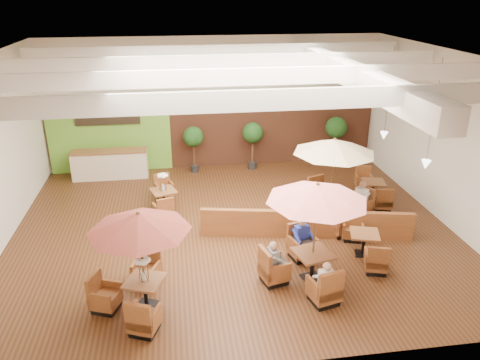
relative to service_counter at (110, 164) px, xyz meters
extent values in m
plane|color=#381E0F|center=(4.40, -5.10, -0.58)|extent=(14.00, 14.00, 0.00)
cube|color=silver|center=(4.40, 0.90, 2.17)|extent=(14.00, 0.04, 5.50)
cube|color=silver|center=(4.40, -11.10, 2.17)|extent=(14.00, 0.04, 5.50)
cube|color=silver|center=(11.40, -5.10, 2.17)|extent=(0.04, 12.00, 5.50)
cube|color=white|center=(4.40, -5.10, 4.92)|extent=(14.00, 12.00, 0.04)
cube|color=brown|center=(4.40, 0.84, 1.02)|extent=(13.90, 0.10, 3.20)
cube|color=#1E3819|center=(4.40, 0.83, 2.47)|extent=(13.90, 0.12, 0.35)
cube|color=#68AB31|center=(0.00, 0.78, 1.02)|extent=(5.00, 0.08, 3.20)
cube|color=black|center=(0.00, 0.70, 1.82)|extent=(2.60, 0.08, 0.70)
cube|color=white|center=(7.90, -5.10, 4.37)|extent=(0.60, 11.00, 0.60)
cube|color=white|center=(4.40, -9.10, 4.57)|extent=(13.60, 0.12, 0.45)
cube|color=white|center=(4.40, -6.40, 4.57)|extent=(13.60, 0.12, 0.45)
cube|color=white|center=(4.40, -3.80, 4.57)|extent=(13.60, 0.12, 0.45)
cube|color=white|center=(4.40, -1.10, 4.57)|extent=(13.60, 0.12, 0.45)
cylinder|color=black|center=(10.20, -6.10, 3.32)|extent=(0.01, 0.01, 3.20)
cone|color=white|center=(10.20, -6.10, 1.72)|extent=(0.28, 0.28, 0.28)
cylinder|color=black|center=(10.20, -3.10, 3.32)|extent=(0.01, 0.01, 3.20)
cone|color=white|center=(10.20, -3.10, 1.72)|extent=(0.28, 0.28, 0.28)
sphere|color=#FFEAC6|center=(-1.60, 0.60, 2.47)|extent=(0.14, 0.14, 0.14)
sphere|color=#FFEAC6|center=(0.40, 0.60, 2.47)|extent=(0.14, 0.14, 0.14)
sphere|color=#FFEAC6|center=(2.40, 0.60, 2.47)|extent=(0.14, 0.14, 0.14)
sphere|color=#FFEAC6|center=(4.40, 0.60, 2.47)|extent=(0.14, 0.14, 0.14)
sphere|color=#FFEAC6|center=(6.40, 0.60, 2.47)|extent=(0.14, 0.14, 0.14)
sphere|color=#FFEAC6|center=(8.40, 0.60, 2.47)|extent=(0.14, 0.14, 0.14)
sphere|color=#FFEAC6|center=(10.40, 0.60, 2.47)|extent=(0.14, 0.14, 0.14)
cube|color=beige|center=(0.00, 0.00, -0.03)|extent=(3.00, 0.70, 1.10)
cube|color=brown|center=(0.00, 0.00, 0.57)|extent=(3.00, 0.75, 0.06)
cube|color=brown|center=(6.58, -5.98, -0.13)|extent=(6.52, 1.46, 0.92)
cube|color=brown|center=(1.76, -8.72, 0.14)|extent=(1.12, 1.12, 0.06)
cylinder|color=black|center=(1.76, -8.72, -0.21)|extent=(0.10, 0.10, 0.67)
cube|color=black|center=(1.76, -8.72, -0.56)|extent=(0.59, 0.59, 0.04)
cube|color=brown|center=(1.76, -9.68, -0.28)|extent=(0.81, 0.81, 0.32)
cube|color=brown|center=(1.86, -9.93, 0.02)|extent=(0.62, 0.33, 0.71)
cube|color=brown|center=(1.49, -9.57, -0.08)|extent=(0.28, 0.55, 0.28)
cube|color=brown|center=(2.03, -9.79, -0.08)|extent=(0.28, 0.55, 0.28)
cube|color=black|center=(1.76, -9.68, -0.51)|extent=(0.72, 0.72, 0.14)
cube|color=brown|center=(1.76, -7.76, -0.28)|extent=(0.81, 0.81, 0.32)
cube|color=brown|center=(1.66, -7.52, 0.02)|extent=(0.62, 0.33, 0.71)
cube|color=brown|center=(2.03, -7.87, -0.08)|extent=(0.28, 0.55, 0.28)
cube|color=brown|center=(1.49, -7.66, -0.08)|extent=(0.28, 0.55, 0.28)
cube|color=black|center=(1.76, -7.76, -0.51)|extent=(0.72, 0.72, 0.14)
cube|color=brown|center=(0.80, -8.72, -0.28)|extent=(0.81, 0.81, 0.32)
cube|color=brown|center=(1.05, -8.63, 0.02)|extent=(0.33, 0.62, 0.71)
cube|color=brown|center=(0.91, -8.45, -0.08)|extent=(0.55, 0.28, 0.28)
cube|color=brown|center=(0.69, -8.99, -0.08)|extent=(0.55, 0.28, 0.28)
cube|color=black|center=(0.80, -8.72, -0.51)|extent=(0.72, 0.72, 0.14)
cylinder|color=brown|center=(1.76, -8.72, 0.68)|extent=(0.06, 0.06, 2.52)
cone|color=maroon|center=(1.76, -8.72, 1.76)|extent=(2.42, 2.42, 0.45)
sphere|color=brown|center=(1.76, -8.72, 1.99)|extent=(0.10, 0.10, 0.10)
cylinder|color=silver|center=(1.76, -8.72, 0.28)|extent=(0.10, 0.10, 0.22)
cube|color=brown|center=(6.14, -8.18, 0.20)|extent=(1.13, 1.13, 0.07)
cylinder|color=black|center=(6.14, -8.18, -0.18)|extent=(0.11, 0.11, 0.72)
cube|color=black|center=(6.14, -8.18, -0.56)|extent=(0.60, 0.60, 0.04)
cube|color=brown|center=(6.14, -9.22, -0.25)|extent=(0.82, 0.82, 0.35)
cube|color=brown|center=(6.07, -9.50, 0.07)|extent=(0.68, 0.27, 0.77)
cube|color=brown|center=(5.83, -9.30, -0.04)|extent=(0.23, 0.60, 0.31)
cube|color=brown|center=(6.44, -9.14, -0.04)|extent=(0.23, 0.60, 0.31)
cube|color=black|center=(6.14, -9.22, -0.51)|extent=(0.73, 0.73, 0.15)
cube|color=brown|center=(6.14, -7.14, -0.25)|extent=(0.82, 0.82, 0.35)
cube|color=brown|center=(6.21, -6.87, 0.07)|extent=(0.68, 0.27, 0.77)
cube|color=brown|center=(6.44, -7.07, -0.04)|extent=(0.23, 0.60, 0.31)
cube|color=brown|center=(5.83, -7.22, -0.04)|extent=(0.23, 0.60, 0.31)
cube|color=black|center=(6.14, -7.14, -0.51)|extent=(0.73, 0.73, 0.15)
cube|color=brown|center=(5.10, -8.18, -0.25)|extent=(0.82, 0.82, 0.35)
cube|color=brown|center=(5.37, -8.25, 0.07)|extent=(0.27, 0.68, 0.77)
cube|color=brown|center=(5.02, -7.87, -0.04)|extent=(0.60, 0.23, 0.31)
cube|color=brown|center=(5.17, -8.49, -0.04)|extent=(0.60, 0.23, 0.31)
cube|color=black|center=(5.10, -8.18, -0.51)|extent=(0.73, 0.73, 0.15)
cylinder|color=brown|center=(6.14, -8.18, 0.78)|extent=(0.06, 0.06, 2.73)
cone|color=#DD6D6A|center=(6.14, -8.18, 1.97)|extent=(2.63, 2.63, 0.45)
sphere|color=brown|center=(6.14, -8.18, 2.20)|extent=(0.10, 0.10, 0.10)
cube|color=brown|center=(7.71, -4.87, 0.22)|extent=(1.23, 1.23, 0.07)
cylinder|color=black|center=(7.71, -4.87, -0.17)|extent=(0.11, 0.11, 0.73)
cube|color=black|center=(7.71, -4.87, -0.56)|extent=(0.65, 0.65, 0.04)
cube|color=brown|center=(7.71, -5.93, -0.25)|extent=(0.90, 0.90, 0.36)
cube|color=brown|center=(7.60, -6.19, 0.08)|extent=(0.68, 0.36, 0.78)
cube|color=brown|center=(7.41, -6.05, -0.03)|extent=(0.31, 0.60, 0.31)
cube|color=brown|center=(8.01, -5.80, -0.03)|extent=(0.31, 0.60, 0.31)
cube|color=black|center=(7.71, -5.93, -0.51)|extent=(0.80, 0.80, 0.16)
cube|color=brown|center=(7.71, -3.81, -0.25)|extent=(0.90, 0.90, 0.36)
cube|color=brown|center=(7.82, -3.54, 0.08)|extent=(0.68, 0.36, 0.78)
cube|color=brown|center=(8.01, -3.69, -0.03)|extent=(0.31, 0.60, 0.31)
cube|color=brown|center=(7.41, -3.93, -0.03)|extent=(0.31, 0.60, 0.31)
cube|color=black|center=(7.71, -3.81, -0.51)|extent=(0.80, 0.80, 0.16)
cube|color=brown|center=(6.65, -4.87, -0.25)|extent=(0.90, 0.90, 0.36)
cube|color=brown|center=(6.92, -4.98, 0.08)|extent=(0.36, 0.68, 0.78)
cube|color=brown|center=(6.53, -4.57, -0.03)|extent=(0.60, 0.31, 0.31)
cube|color=brown|center=(6.77, -5.17, -0.03)|extent=(0.60, 0.31, 0.31)
cube|color=black|center=(6.65, -4.87, -0.51)|extent=(0.80, 0.80, 0.16)
cube|color=brown|center=(8.77, -4.87, -0.25)|extent=(0.90, 0.90, 0.36)
cube|color=brown|center=(8.50, -4.76, 0.08)|extent=(0.36, 0.68, 0.78)
cube|color=brown|center=(8.89, -5.17, -0.03)|extent=(0.60, 0.31, 0.31)
cube|color=brown|center=(8.65, -4.57, -0.03)|extent=(0.60, 0.31, 0.31)
cube|color=black|center=(8.77, -4.87, -0.51)|extent=(0.80, 0.80, 0.16)
cylinder|color=brown|center=(7.71, -4.87, 0.81)|extent=(0.06, 0.06, 2.78)
cone|color=#CCBD8E|center=(7.71, -4.87, 2.02)|extent=(2.67, 2.67, 0.45)
sphere|color=brown|center=(7.71, -4.87, 2.25)|extent=(0.10, 0.10, 0.10)
cube|color=brown|center=(2.18, -3.26, 0.10)|extent=(1.02, 1.02, 0.06)
cylinder|color=black|center=(2.18, -3.26, -0.23)|extent=(0.10, 0.10, 0.63)
cube|color=black|center=(2.18, -3.26, -0.56)|extent=(0.54, 0.54, 0.04)
cube|color=brown|center=(2.18, -4.17, -0.30)|extent=(0.75, 0.75, 0.31)
cube|color=brown|center=(2.10, -4.41, -0.01)|extent=(0.59, 0.27, 0.67)
cube|color=brown|center=(1.92, -4.26, -0.11)|extent=(0.24, 0.52, 0.27)
cube|color=brown|center=(2.44, -4.08, -0.11)|extent=(0.24, 0.52, 0.27)
cube|color=black|center=(2.18, -4.17, -0.52)|extent=(0.66, 0.66, 0.13)
cube|color=brown|center=(2.18, -2.36, -0.30)|extent=(0.75, 0.75, 0.31)
cube|color=brown|center=(2.26, -2.12, -0.01)|extent=(0.59, 0.27, 0.67)
cube|color=brown|center=(2.44, -2.27, -0.11)|extent=(0.24, 0.52, 0.27)
cube|color=brown|center=(1.92, -2.44, -0.11)|extent=(0.24, 0.52, 0.27)
cube|color=black|center=(2.18, -2.36, -0.52)|extent=(0.66, 0.66, 0.13)
cylinder|color=silver|center=(2.18, -3.26, 0.24)|extent=(0.10, 0.10, 0.22)
cube|color=brown|center=(7.98, -7.20, 0.10)|extent=(1.00, 1.00, 0.06)
cylinder|color=black|center=(7.98, -7.20, -0.23)|extent=(0.09, 0.09, 0.63)
cube|color=black|center=(7.98, -7.20, -0.56)|extent=(0.53, 0.53, 0.04)
cube|color=brown|center=(7.98, -8.10, -0.30)|extent=(0.73, 0.73, 0.30)
cube|color=brown|center=(8.05, -8.34, -0.01)|extent=(0.59, 0.26, 0.66)
cube|color=brown|center=(7.71, -8.03, -0.11)|extent=(0.22, 0.52, 0.27)
cube|color=brown|center=(8.24, -8.18, -0.11)|extent=(0.22, 0.52, 0.27)
cube|color=black|center=(7.98, -8.10, -0.52)|extent=(0.65, 0.65, 0.13)
cube|color=brown|center=(7.98, -6.30, -0.30)|extent=(0.73, 0.73, 0.30)
cube|color=brown|center=(7.91, -6.06, -0.01)|extent=(0.59, 0.26, 0.66)
cube|color=brown|center=(8.24, -6.38, -0.11)|extent=(0.22, 0.52, 0.27)
cube|color=brown|center=(7.71, -6.22, -0.11)|extent=(0.22, 0.52, 0.27)
cube|color=black|center=(7.98, -6.30, -0.52)|extent=(0.65, 0.65, 0.13)
cube|color=brown|center=(9.80, -3.57, 0.09)|extent=(0.96, 0.96, 0.06)
cylinder|color=black|center=(9.80, -3.57, -0.23)|extent=(0.09, 0.09, 0.62)
cube|color=black|center=(9.80, -3.57, -0.56)|extent=(0.51, 0.51, 0.04)
cube|color=brown|center=(9.80, -4.46, -0.30)|extent=(0.70, 0.70, 0.30)
cube|color=brown|center=(9.86, -4.70, -0.02)|extent=(0.59, 0.22, 0.66)
cube|color=brown|center=(9.53, -4.40, -0.11)|extent=(0.19, 0.52, 0.26)
cube|color=brown|center=(10.07, -4.52, -0.11)|extent=(0.19, 0.52, 0.26)
cube|color=black|center=(9.80, -4.46, -0.52)|extent=(0.62, 0.62, 0.13)
cube|color=brown|center=(9.80, -2.67, -0.30)|extent=(0.70, 0.70, 0.30)
cube|color=brown|center=(9.74, -2.43, -0.02)|extent=(0.59, 0.22, 0.66)
cube|color=brown|center=(10.07, -2.73, -0.11)|extent=(0.19, 0.52, 0.26)
cube|color=brown|center=(9.53, -2.61, -0.11)|extent=(0.19, 0.52, 0.26)
cube|color=black|center=(9.80, -2.67, -0.52)|extent=(0.62, 0.62, 0.13)
cylinder|color=black|center=(3.44, 0.20, -0.45)|extent=(0.35, 0.35, 0.27)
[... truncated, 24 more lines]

